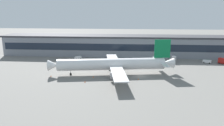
% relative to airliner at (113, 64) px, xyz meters
% --- Properties ---
extents(ground_plane, '(600.00, 600.00, 0.00)m').
position_rel_airliner_xyz_m(ground_plane, '(13.98, -2.54, -5.32)').
color(ground_plane, slate).
extents(terminal_building, '(198.76, 20.00, 14.59)m').
position_rel_airliner_xyz_m(terminal_building, '(13.98, 50.03, 2.00)').
color(terminal_building, gray).
rests_on(terminal_building, ground_plane).
extents(airliner, '(64.05, 55.03, 17.66)m').
position_rel_airliner_xyz_m(airliner, '(0.00, 0.00, 0.00)').
color(airliner, white).
rests_on(airliner, ground_plane).
extents(catering_truck, '(2.90, 7.30, 4.15)m').
position_rel_airliner_xyz_m(catering_truck, '(35.59, 30.64, -3.03)').
color(catering_truck, gray).
rests_on(catering_truck, ground_plane).
extents(pushback_tractor, '(5.46, 4.47, 1.75)m').
position_rel_airliner_xyz_m(pushback_tractor, '(56.53, 29.87, -4.27)').
color(pushback_tractor, white).
rests_on(pushback_tractor, ground_plane).
extents(stair_truck, '(5.74, 6.11, 3.55)m').
position_rel_airliner_xyz_m(stair_truck, '(65.71, 28.11, -3.34)').
color(stair_truck, red).
rests_on(stair_truck, ground_plane).
extents(follow_me_car, '(4.69, 4.08, 1.85)m').
position_rel_airliner_xyz_m(follow_me_car, '(-26.70, 34.54, -4.23)').
color(follow_me_car, white).
rests_on(follow_me_car, ground_plane).
extents(traffic_cone_0, '(0.55, 0.55, 0.68)m').
position_rel_airliner_xyz_m(traffic_cone_0, '(-11.68, -14.23, -4.98)').
color(traffic_cone_0, '#F2590C').
rests_on(traffic_cone_0, ground_plane).
extents(traffic_cone_1, '(0.46, 0.46, 0.57)m').
position_rel_airliner_xyz_m(traffic_cone_1, '(12.71, -7.90, -5.03)').
color(traffic_cone_1, '#F2590C').
rests_on(traffic_cone_1, ground_plane).
extents(traffic_cone_2, '(0.59, 0.59, 0.74)m').
position_rel_airliner_xyz_m(traffic_cone_2, '(-30.29, -7.08, -4.95)').
color(traffic_cone_2, '#F2590C').
rests_on(traffic_cone_2, ground_plane).
extents(traffic_cone_3, '(0.54, 0.54, 0.68)m').
position_rel_airliner_xyz_m(traffic_cone_3, '(-9.06, -6.51, -4.98)').
color(traffic_cone_3, '#F2590C').
rests_on(traffic_cone_3, ground_plane).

